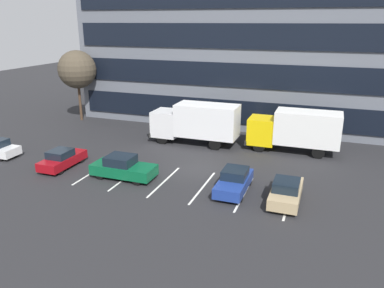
# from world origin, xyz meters

# --- Properties ---
(ground_plane) EXTENTS (120.00, 120.00, 0.00)m
(ground_plane) POSITION_xyz_m (0.00, 0.00, 0.00)
(ground_plane) COLOR #262628
(office_building) EXTENTS (34.90, 14.07, 14.40)m
(office_building) POSITION_xyz_m (0.00, 17.95, 7.20)
(office_building) COLOR slate
(office_building) RESTS_ON ground_plane
(lot_markings) EXTENTS (14.14, 5.40, 0.01)m
(lot_markings) POSITION_xyz_m (-0.00, -2.84, 0.00)
(lot_markings) COLOR silver
(lot_markings) RESTS_ON ground_plane
(box_truck_yellow) EXTENTS (7.59, 2.51, 3.52)m
(box_truck_yellow) POSITION_xyz_m (6.34, 6.66, 1.98)
(box_truck_yellow) COLOR yellow
(box_truck_yellow) RESTS_ON ground_plane
(box_truck_white) EXTENTS (7.85, 2.60, 3.64)m
(box_truck_white) POSITION_xyz_m (-2.13, 5.91, 2.05)
(box_truck_white) COLOR white
(box_truck_white) RESTS_ON ground_plane
(sedan_navy) EXTENTS (1.73, 4.13, 1.48)m
(sedan_navy) POSITION_xyz_m (3.49, -2.68, 0.70)
(sedan_navy) COLOR navy
(sedan_navy) RESTS_ON ground_plane
(sedan_maroon) EXTENTS (1.65, 3.95, 1.42)m
(sedan_maroon) POSITION_xyz_m (-9.69, -3.01, 0.67)
(sedan_maroon) COLOR maroon
(sedan_maroon) RESTS_ON ground_plane
(sedan_forest) EXTENTS (4.50, 1.88, 1.61)m
(sedan_forest) POSITION_xyz_m (-4.38, -3.19, 0.76)
(sedan_forest) COLOR #0C5933
(sedan_forest) RESTS_ON ground_plane
(sedan_tan) EXTENTS (1.72, 4.11, 1.47)m
(sedan_tan) POSITION_xyz_m (6.83, -3.10, 0.70)
(sedan_tan) COLOR tan
(sedan_tan) RESTS_ON ground_plane
(bare_tree) EXTENTS (4.05, 4.05, 7.60)m
(bare_tree) POSITION_xyz_m (-17.00, 9.58, 5.55)
(bare_tree) COLOR #473323
(bare_tree) RESTS_ON ground_plane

